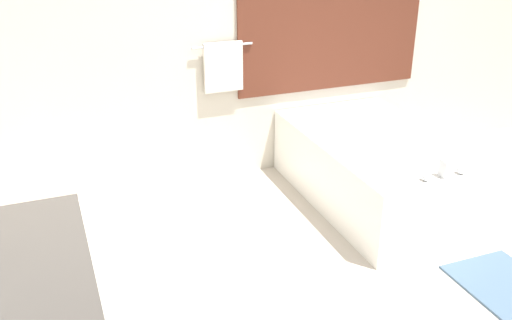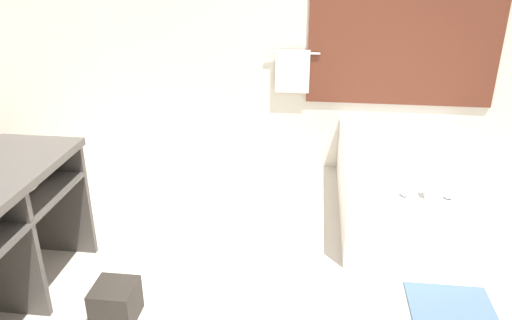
{
  "view_description": "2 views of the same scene",
  "coord_description": "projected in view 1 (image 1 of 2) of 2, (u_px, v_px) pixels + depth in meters",
  "views": [
    {
      "loc": [
        -1.67,
        -2.1,
        2.17
      ],
      "look_at": [
        -0.6,
        0.65,
        0.84
      ],
      "focal_mm": 40.0,
      "sensor_mm": 36.0,
      "label": 1
    },
    {
      "loc": [
        -0.08,
        -2.46,
        2.09
      ],
      "look_at": [
        -0.46,
        0.6,
        0.74
      ],
      "focal_mm": 35.0,
      "sensor_mm": 36.0,
      "label": 2
    }
  ],
  "objects": [
    {
      "name": "bathtub",
      "position": [
        377.0,
        166.0,
        4.47
      ],
      "size": [
        1.03,
        1.71,
        0.66
      ],
      "color": "white",
      "rests_on": "ground_plane"
    },
    {
      "name": "wall_back_with_blinds",
      "position": [
        257.0,
        17.0,
        4.58
      ],
      "size": [
        7.4,
        0.13,
        2.7
      ],
      "color": "silver",
      "rests_on": "ground_plane"
    }
  ]
}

